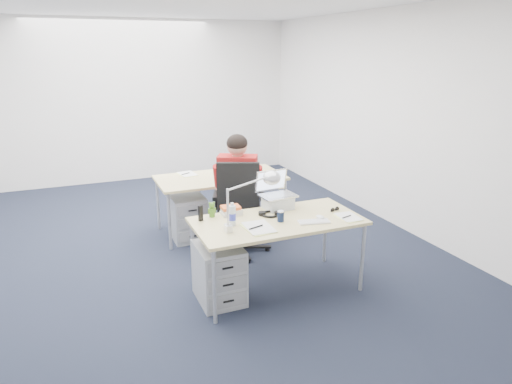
% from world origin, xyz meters
% --- Properties ---
extents(floor, '(7.00, 7.00, 0.00)m').
position_xyz_m(floor, '(0.00, 0.00, 0.00)').
color(floor, black).
rests_on(floor, ground).
extents(room, '(6.02, 7.02, 2.80)m').
position_xyz_m(room, '(0.00, 0.00, 1.71)').
color(room, white).
rests_on(room, ground).
extents(desk_near, '(1.60, 0.80, 0.73)m').
position_xyz_m(desk_near, '(0.78, -1.15, 0.68)').
color(desk_near, '#CEBB77').
rests_on(desk_near, ground).
extents(desk_far, '(1.60, 0.80, 0.73)m').
position_xyz_m(desk_far, '(0.76, 0.53, 0.68)').
color(desk_far, '#CEBB77').
rests_on(desk_far, ground).
extents(office_chair, '(0.93, 0.93, 1.13)m').
position_xyz_m(office_chair, '(0.73, -0.22, 0.32)').
color(office_chair, black).
rests_on(office_chair, ground).
extents(seated_person, '(0.69, 0.84, 1.38)m').
position_xyz_m(seated_person, '(0.81, -0.04, 0.69)').
color(seated_person, '#B01A19').
rests_on(seated_person, ground).
extents(drawer_pedestal_near, '(0.40, 0.50, 0.55)m').
position_xyz_m(drawer_pedestal_near, '(0.19, -1.14, 0.28)').
color(drawer_pedestal_near, '#B0B3B5').
rests_on(drawer_pedestal_near, ground).
extents(drawer_pedestal_far, '(0.40, 0.50, 0.55)m').
position_xyz_m(drawer_pedestal_far, '(0.29, 0.44, 0.28)').
color(drawer_pedestal_far, '#B0B3B5').
rests_on(drawer_pedestal_far, ground).
extents(silver_laptop, '(0.37, 0.31, 0.37)m').
position_xyz_m(silver_laptop, '(0.92, -0.86, 0.92)').
color(silver_laptop, silver).
rests_on(silver_laptop, desk_near).
extents(wireless_keyboard, '(0.31, 0.18, 0.01)m').
position_xyz_m(wireless_keyboard, '(1.06, -1.35, 0.74)').
color(wireless_keyboard, white).
rests_on(wireless_keyboard, desk_near).
extents(computer_mouse, '(0.08, 0.11, 0.04)m').
position_xyz_m(computer_mouse, '(1.16, -1.29, 0.75)').
color(computer_mouse, white).
rests_on(computer_mouse, desk_near).
extents(headphones, '(0.28, 0.25, 0.04)m').
position_xyz_m(headphones, '(0.76, -1.02, 0.75)').
color(headphones, black).
rests_on(headphones, desk_near).
extents(can_koozie, '(0.08, 0.08, 0.11)m').
position_xyz_m(can_koozie, '(0.79, -1.21, 0.78)').
color(can_koozie, '#141F3E').
rests_on(can_koozie, desk_near).
extents(water_bottle, '(0.08, 0.08, 0.22)m').
position_xyz_m(water_bottle, '(0.33, -1.12, 0.84)').
color(water_bottle, silver).
rests_on(water_bottle, desk_near).
extents(bear_figurine, '(0.10, 0.09, 0.15)m').
position_xyz_m(bear_figurine, '(0.23, -0.84, 0.81)').
color(bear_figurine, '#2E691C').
rests_on(bear_figurine, desk_near).
extents(book_stack, '(0.24, 0.21, 0.09)m').
position_xyz_m(book_stack, '(0.42, -0.85, 0.77)').
color(book_stack, silver).
rests_on(book_stack, desk_near).
extents(cordless_phone, '(0.05, 0.04, 0.15)m').
position_xyz_m(cordless_phone, '(0.09, -0.90, 0.81)').
color(cordless_phone, black).
rests_on(cordless_phone, desk_near).
extents(papers_left, '(0.23, 0.33, 0.01)m').
position_xyz_m(papers_left, '(0.52, -1.29, 0.74)').
color(papers_left, '#F2FC92').
rests_on(papers_left, desk_near).
extents(papers_right, '(0.18, 0.26, 0.01)m').
position_xyz_m(papers_right, '(1.43, -1.37, 0.73)').
color(papers_right, '#F2FC92').
rests_on(papers_right, desk_near).
extents(sunglasses, '(0.12, 0.08, 0.03)m').
position_xyz_m(sunglasses, '(1.41, -1.15, 0.74)').
color(sunglasses, black).
rests_on(sunglasses, desk_near).
extents(desk_lamp, '(0.49, 0.24, 0.54)m').
position_xyz_m(desk_lamp, '(0.41, -1.26, 1.00)').
color(desk_lamp, silver).
rests_on(desk_lamp, desk_near).
extents(dark_laptop, '(0.38, 0.37, 0.24)m').
position_xyz_m(dark_laptop, '(0.88, 0.39, 0.85)').
color(dark_laptop, black).
rests_on(dark_laptop, desk_far).
extents(far_cup, '(0.08, 0.08, 0.11)m').
position_xyz_m(far_cup, '(0.98, 0.68, 0.79)').
color(far_cup, white).
rests_on(far_cup, desk_far).
extents(far_papers, '(0.23, 0.30, 0.01)m').
position_xyz_m(far_papers, '(0.39, 0.78, 0.73)').
color(far_papers, white).
rests_on(far_papers, desk_far).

